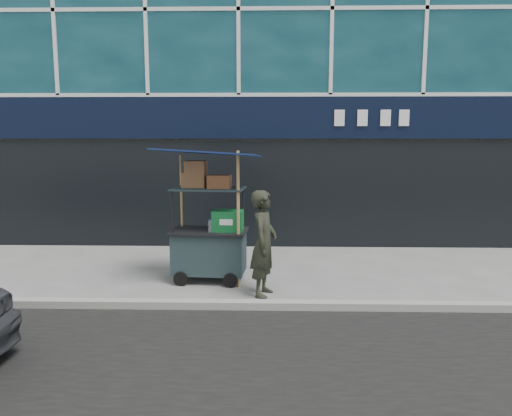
{
  "coord_description": "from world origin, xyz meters",
  "views": [
    {
      "loc": [
        0.66,
        -7.26,
        2.58
      ],
      "look_at": [
        0.45,
        1.2,
        1.3
      ],
      "focal_mm": 35.0,
      "sensor_mm": 36.0,
      "label": 1
    }
  ],
  "objects": [
    {
      "name": "vendor_cart",
      "position": [
        -0.36,
        1.22,
        0.82
      ],
      "size": [
        1.83,
        1.37,
        2.34
      ],
      "rotation": [
        0.0,
        0.0,
        -0.09
      ],
      "color": "#19292B",
      "rests_on": "ground"
    },
    {
      "name": "building",
      "position": [
        0.0,
        6.95,
        6.02
      ],
      "size": [
        16.0,
        6.2,
        12.0
      ],
      "color": "slate",
      "rests_on": "ground"
    },
    {
      "name": "vendor_man",
      "position": [
        0.59,
        0.45,
        0.85
      ],
      "size": [
        0.54,
        0.7,
        1.69
      ],
      "primitive_type": "imported",
      "rotation": [
        0.0,
        0.0,
        1.33
      ],
      "color": "#25281D",
      "rests_on": "ground"
    },
    {
      "name": "ground",
      "position": [
        0.0,
        0.0,
        0.0
      ],
      "size": [
        80.0,
        80.0,
        0.0
      ],
      "primitive_type": "plane",
      "color": "slate",
      "rests_on": "ground"
    },
    {
      "name": "curb",
      "position": [
        0.0,
        -0.2,
        0.06
      ],
      "size": [
        80.0,
        0.18,
        0.12
      ],
      "primitive_type": "cube",
      "color": "#96978E",
      "rests_on": "ground"
    }
  ]
}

